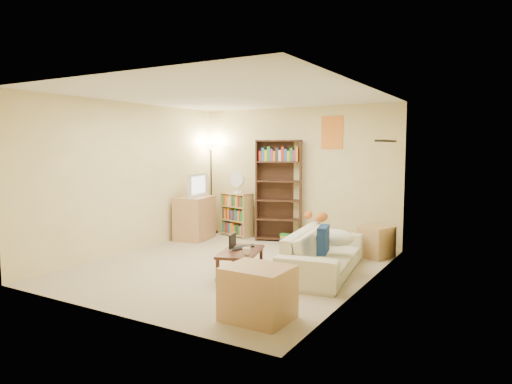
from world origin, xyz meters
TOP-DOWN VIEW (x-y plane):
  - room at (0.00, 0.01)m, footprint 4.50×4.54m
  - sofa at (1.33, 0.36)m, footprint 2.25×1.37m
  - navy_pillow at (1.49, -0.06)m, footprint 0.21×0.41m
  - cream_blanket at (1.47, 0.43)m, footprint 0.54×0.39m
  - tabby_cat at (0.96, 1.09)m, footprint 0.47×0.22m
  - coffee_table at (0.47, -0.44)m, footprint 0.71×0.96m
  - laptop at (0.44, -0.37)m, footprint 0.31×0.23m
  - laptop_screen at (0.32, -0.41)m, footprint 0.09×0.28m
  - mug at (0.67, -0.62)m, footprint 0.13×0.13m
  - tv_remote at (0.47, -0.14)m, footprint 0.13×0.15m
  - tv_stand at (-1.70, 1.36)m, footprint 0.68×0.85m
  - television at (-1.70, 1.36)m, footprint 0.80×0.39m
  - tall_bookshelf at (-0.24, 2.05)m, footprint 0.90×0.54m
  - short_bookshelf at (-1.17, 2.02)m, footprint 0.71×0.41m
  - desk_fan at (-1.12, 1.97)m, footprint 0.30×0.17m
  - floor_lamp at (-1.80, 2.05)m, footprint 0.31×0.31m
  - side_table at (1.72, 1.65)m, footprint 0.58×0.58m
  - end_cabinet at (1.40, -1.60)m, footprint 0.67×0.57m
  - book_stacks at (0.39, 1.95)m, footprint 1.04×0.19m

SIDE VIEW (x-z plane):
  - book_stacks at x=0.39m, z-range -0.02..0.21m
  - coffee_table at x=0.47m, z-range 0.05..0.43m
  - side_table at x=1.72m, z-range 0.00..0.50m
  - end_cabinet at x=1.40m, z-range 0.00..0.55m
  - sofa at x=1.33m, z-range 0.00..0.59m
  - tv_remote at x=0.47m, z-range 0.38..0.40m
  - laptop at x=0.44m, z-range 0.38..0.40m
  - tv_stand at x=-1.70m, z-range 0.00..0.82m
  - mug at x=0.67m, z-range 0.38..0.48m
  - short_bookshelf at x=-1.17m, z-range 0.00..0.86m
  - laptop_screen at x=0.32m, z-range 0.40..0.59m
  - cream_blanket at x=1.47m, z-range 0.39..0.62m
  - navy_pillow at x=1.49m, z-range 0.39..0.74m
  - tabby_cat at x=0.96m, z-range 0.59..0.75m
  - tall_bookshelf at x=-0.24m, z-range 0.05..1.95m
  - television at x=-1.70m, z-range 0.82..1.26m
  - desk_fan at x=-1.12m, z-range 0.87..1.31m
  - floor_lamp at x=-1.80m, z-range 0.55..2.38m
  - room at x=0.00m, z-range 0.36..2.88m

